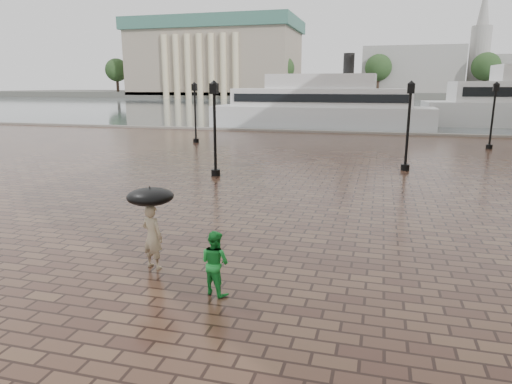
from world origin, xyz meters
TOP-DOWN VIEW (x-y plane):
  - ground at (0.00, 0.00)m, footprint 300.00×300.00m
  - harbour_water at (0.00, 92.00)m, footprint 240.00×240.00m
  - quay_edge at (0.00, 32.00)m, footprint 80.00×0.60m
  - far_shore at (0.00, 160.00)m, footprint 300.00×60.00m
  - museum at (-55.00, 144.61)m, footprint 57.00×32.50m
  - far_trees at (0.00, 138.00)m, footprint 188.00×8.00m
  - street_lamps at (-1.50, 17.50)m, footprint 21.44×14.44m
  - adult_pedestrian at (-3.48, -1.24)m, footprint 0.65×0.51m
  - child_pedestrian at (-1.55, -2.16)m, footprint 0.82×0.75m
  - ferry_near at (-4.45, 37.17)m, footprint 22.61×5.86m
  - umbrella at (-3.48, -1.24)m, footprint 1.10×1.10m

SIDE VIEW (x-z plane):
  - ground at x=0.00m, z-range 0.00..0.00m
  - harbour_water at x=0.00m, z-range 0.00..0.00m
  - quay_edge at x=0.00m, z-range -0.15..0.15m
  - child_pedestrian at x=-1.55m, z-range 0.00..1.38m
  - adult_pedestrian at x=-3.48m, z-range 0.00..1.57m
  - far_shore at x=0.00m, z-range 0.00..2.00m
  - umbrella at x=-3.48m, z-range 1.22..2.33m
  - ferry_near at x=-4.45m, z-range -1.47..5.91m
  - street_lamps at x=-1.50m, z-range 0.13..4.53m
  - far_trees at x=0.00m, z-range 2.67..16.17m
  - museum at x=-55.00m, z-range 0.91..26.91m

